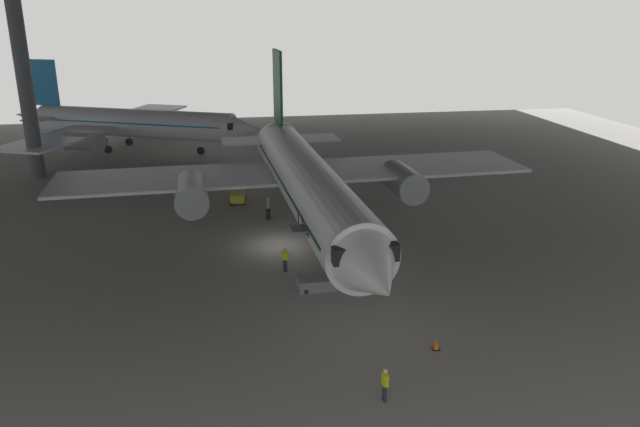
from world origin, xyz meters
name	(u,v)px	position (x,y,z in m)	size (l,w,h in m)	color
ground_plane	(281,245)	(0.00, 0.00, 0.00)	(110.00, 110.00, 0.00)	gray
airplane_main	(306,181)	(2.43, 3.73, 3.63)	(38.72, 40.19, 12.43)	white
boarding_stairs	(330,275)	(2.15, -7.39, 0.75)	(4.45, 1.65, 4.86)	slate
crew_worker_near_nose	(385,383)	(2.31, -19.14, 0.91)	(0.25, 0.55, 1.60)	#232838
crew_worker_by_stairs	(285,258)	(-0.22, -4.63, 0.91)	(0.40, 0.45, 1.61)	#232838
airplane_distant	(130,123)	(-13.85, 34.08, 3.24)	(30.53, 30.61, 10.31)	white
traffic_cone_orange	(436,344)	(5.99, -15.46, 0.29)	(0.36, 0.36, 0.60)	black
baggage_tug	(238,196)	(-2.49, 10.95, 0.53)	(1.44, 2.29, 0.90)	yellow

